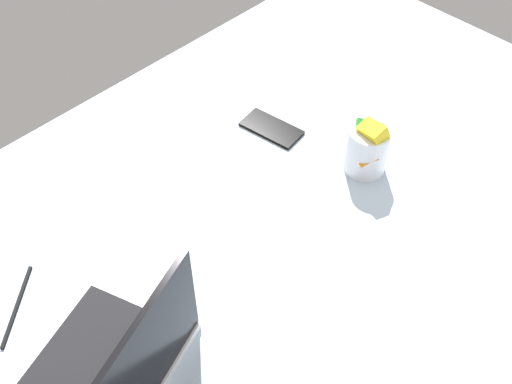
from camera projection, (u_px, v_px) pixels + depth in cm
name	position (u px, v px, depth cm)	size (l,w,h in cm)	color
bed_mattress	(310.00, 286.00, 126.62)	(180.00, 140.00, 18.00)	silver
laptop	(104.00, 378.00, 99.46)	(38.77, 32.66, 23.00)	silver
snack_cup	(368.00, 148.00, 131.34)	(9.25, 9.17, 14.20)	silver
cell_phone	(271.00, 128.00, 143.73)	(6.80, 14.00, 0.80)	black
charger_cable	(17.00, 306.00, 112.83)	(17.00, 0.60, 0.60)	black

